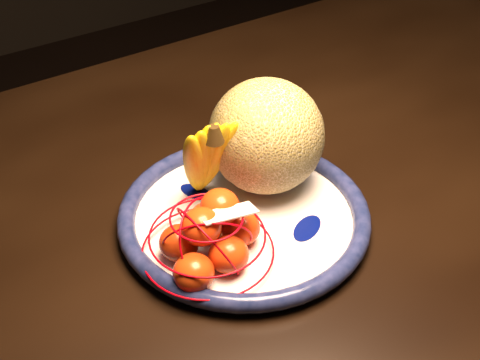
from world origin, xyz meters
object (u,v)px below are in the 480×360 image
dining_table (356,188)px  cantaloupe (266,136)px  fruit_bowl (244,216)px  mandarin_bag (210,237)px  banana_bunch (205,156)px

dining_table → cantaloupe: bearing=-178.8°
dining_table → fruit_bowl: 0.28m
cantaloupe → fruit_bowl: bearing=-145.3°
cantaloupe → mandarin_bag: cantaloupe is taller
fruit_bowl → mandarin_bag: size_ratio=1.69×
fruit_bowl → cantaloupe: bearing=34.7°
cantaloupe → banana_bunch: 0.09m
dining_table → fruit_bowl: bearing=-169.1°
banana_bunch → cantaloupe: bearing=-2.7°
banana_bunch → mandarin_bag: banana_bunch is taller
cantaloupe → mandarin_bag: (-0.14, -0.09, -0.05)m
fruit_bowl → mandarin_bag: (-0.08, -0.04, 0.03)m
banana_bunch → fruit_bowl: bearing=-63.0°
cantaloupe → mandarin_bag: 0.17m
fruit_bowl → cantaloupe: (0.07, 0.05, 0.08)m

